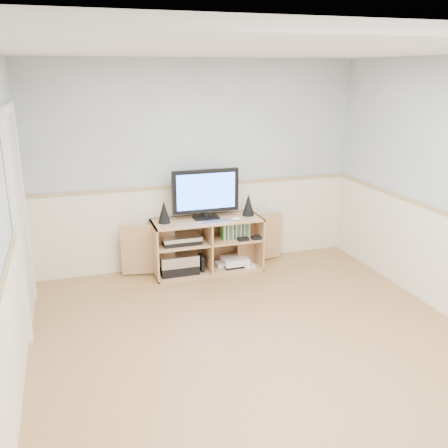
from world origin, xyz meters
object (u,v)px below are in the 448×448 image
Objects in this scene: media_cabinet at (206,243)px; game_consoles at (234,262)px; keyboard at (217,222)px; monitor at (206,192)px.

media_cabinet is 4.56× the size of game_consoles.
monitor is at bearing 110.77° from keyboard.
game_consoles is (0.26, 0.13, -0.59)m from keyboard.
keyboard is 0.70× the size of game_consoles.
game_consoles is (0.34, -0.06, -0.90)m from monitor.
game_consoles is at bearing -11.70° from media_cabinet.
monitor is at bearing -90.00° from media_cabinet.
game_consoles is (0.34, -0.07, -0.26)m from media_cabinet.
monitor is at bearing 169.80° from game_consoles.
keyboard is at bearing -68.20° from media_cabinet.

